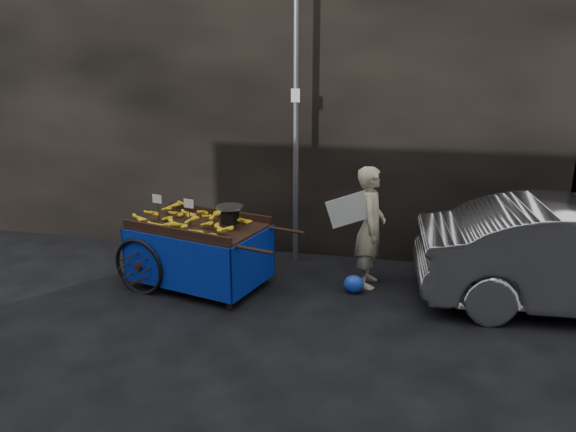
# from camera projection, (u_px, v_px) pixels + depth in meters

# --- Properties ---
(ground) EXTENTS (80.00, 80.00, 0.00)m
(ground) POSITION_uv_depth(u_px,v_px,m) (252.00, 294.00, 7.16)
(ground) COLOR black
(ground) RESTS_ON ground
(building_wall) EXTENTS (13.50, 2.00, 5.00)m
(building_wall) POSITION_uv_depth(u_px,v_px,m) (319.00, 82.00, 8.80)
(building_wall) COLOR black
(building_wall) RESTS_ON ground
(street_pole) EXTENTS (0.12, 0.10, 4.00)m
(street_pole) POSITION_uv_depth(u_px,v_px,m) (296.00, 124.00, 7.74)
(street_pole) COLOR slate
(street_pole) RESTS_ON ground
(banana_cart) EXTENTS (2.43, 1.54, 1.22)m
(banana_cart) POSITION_uv_depth(u_px,v_px,m) (195.00, 231.00, 7.24)
(banana_cart) COLOR black
(banana_cart) RESTS_ON ground
(vendor) EXTENTS (0.75, 0.58, 1.59)m
(vendor) POSITION_uv_depth(u_px,v_px,m) (370.00, 227.00, 7.23)
(vendor) COLOR #B9AB8A
(vendor) RESTS_ON ground
(plastic_bag) EXTENTS (0.26, 0.21, 0.23)m
(plastic_bag) POSITION_uv_depth(u_px,v_px,m) (354.00, 284.00, 7.17)
(plastic_bag) COLOR blue
(plastic_bag) RESTS_ON ground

